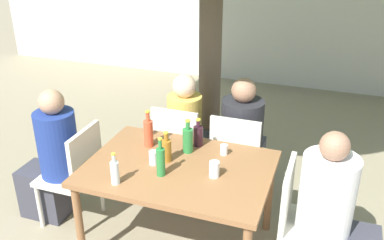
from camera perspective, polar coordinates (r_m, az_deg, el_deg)
dining_table_front at (r=3.26m, az=-1.77°, el=-7.34°), size 1.39×0.99×0.74m
patio_chair_0 at (r=3.74m, az=-15.20°, el=-6.53°), size 0.44×0.44×0.91m
patio_chair_1 at (r=3.19m, az=14.35°, el=-12.40°), size 0.44×0.44×0.91m
patio_chair_2 at (r=4.01m, az=-1.71°, el=-3.24°), size 0.44×0.44×0.91m
patio_chair_3 at (r=3.87m, az=6.01°, el=-4.52°), size 0.44×0.44×0.91m
person_seated_0 at (r=3.85m, az=-18.16°, el=-5.43°), size 0.57×0.33×1.22m
person_seated_1 at (r=3.18m, az=18.62°, el=-12.53°), size 0.59×0.38×1.21m
person_seated_2 at (r=4.21m, az=-0.54°, el=-1.78°), size 0.33×0.56×1.15m
person_seated_3 at (r=4.06m, az=6.81°, el=-2.73°), size 0.39×0.59×1.18m
amber_bottle_0 at (r=3.25m, az=-3.44°, el=-3.99°), size 0.08×0.08×0.25m
soda_bottle_1 at (r=3.46m, az=-5.83°, el=-1.67°), size 0.08×0.08×0.31m
green_bottle_2 at (r=3.07m, az=-4.20°, el=-5.46°), size 0.06×0.06×0.30m
wine_bottle_3 at (r=3.47m, az=0.82°, el=-2.05°), size 0.08×0.08×0.24m
water_bottle_4 at (r=3.02m, az=-10.25°, el=-6.82°), size 0.06×0.06×0.24m
green_bottle_5 at (r=3.36m, az=-0.57°, el=-2.62°), size 0.08×0.08×0.28m
drinking_glass_0 at (r=3.24m, az=-5.17°, el=-5.03°), size 0.07×0.07×0.11m
drinking_glass_1 at (r=3.07m, az=2.99°, el=-6.57°), size 0.07×0.07×0.12m
drinking_glass_2 at (r=3.68m, az=-5.86°, el=-1.42°), size 0.07×0.07×0.08m
drinking_glass_3 at (r=3.37m, az=4.28°, el=-3.96°), size 0.06×0.06×0.08m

